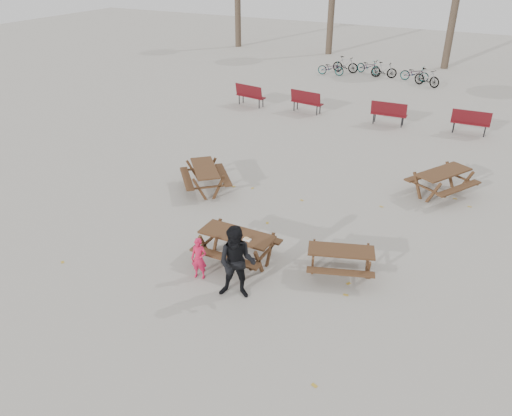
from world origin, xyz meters
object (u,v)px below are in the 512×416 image
at_px(picnic_table_east, 340,262).
at_px(picnic_table_far, 442,183).
at_px(main_picnic_table, 237,240).
at_px(picnic_table_north, 205,178).
at_px(adult, 237,263).
at_px(food_tray, 247,240).
at_px(soda_bottle, 232,232).
at_px(child, 199,258).

distance_m(picnic_table_east, picnic_table_far, 5.64).
height_order(main_picnic_table, picnic_table_far, picnic_table_far).
xyz_separation_m(picnic_table_north, picnic_table_far, (6.69, 3.06, 0.02)).
distance_m(picnic_table_north, picnic_table_far, 7.35).
xyz_separation_m(main_picnic_table, adult, (0.68, -1.20, 0.28)).
bearing_deg(adult, food_tray, 89.24).
bearing_deg(picnic_table_far, soda_bottle, 177.46).
height_order(main_picnic_table, soda_bottle, soda_bottle).
height_order(soda_bottle, picnic_table_north, soda_bottle).
bearing_deg(picnic_table_north, picnic_table_east, 23.83).
bearing_deg(picnic_table_east, main_picnic_table, 176.21).
bearing_deg(soda_bottle, main_picnic_table, 53.71).
height_order(child, picnic_table_far, child).
relative_size(main_picnic_table, picnic_table_far, 0.99).
bearing_deg(food_tray, adult, -73.00).
relative_size(soda_bottle, picnic_table_north, 0.10).
bearing_deg(soda_bottle, adult, -55.53).
height_order(picnic_table_north, picnic_table_far, picnic_table_far).
relative_size(picnic_table_north, picnic_table_far, 0.96).
relative_size(adult, picnic_table_east, 1.14).
xyz_separation_m(child, adult, (1.13, -0.20, 0.35)).
relative_size(child, picnic_table_north, 0.59).
bearing_deg(adult, picnic_table_far, 49.09).
height_order(food_tray, picnic_table_far, food_tray).
distance_m(food_tray, picnic_table_far, 7.17).
relative_size(food_tray, picnic_table_far, 0.10).
bearing_deg(food_tray, picnic_table_north, 135.24).
height_order(main_picnic_table, food_tray, food_tray).
bearing_deg(child, picnic_table_far, 46.45).
bearing_deg(main_picnic_table, food_tray, -22.39).
xyz_separation_m(picnic_table_east, picnic_table_north, (-5.29, 2.40, 0.05)).
relative_size(adult, picnic_table_far, 0.96).
height_order(soda_bottle, picnic_table_far, soda_bottle).
xyz_separation_m(food_tray, soda_bottle, (-0.43, 0.05, 0.05)).
bearing_deg(picnic_table_north, adult, -1.85).
bearing_deg(adult, picnic_table_north, 112.12).
bearing_deg(adult, main_picnic_table, 101.88).
height_order(main_picnic_table, child, child).
distance_m(adult, picnic_table_north, 5.57).
distance_m(adult, picnic_table_far, 7.97).
bearing_deg(picnic_table_north, food_tray, 3.51).
bearing_deg(picnic_table_far, adult, -173.71).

